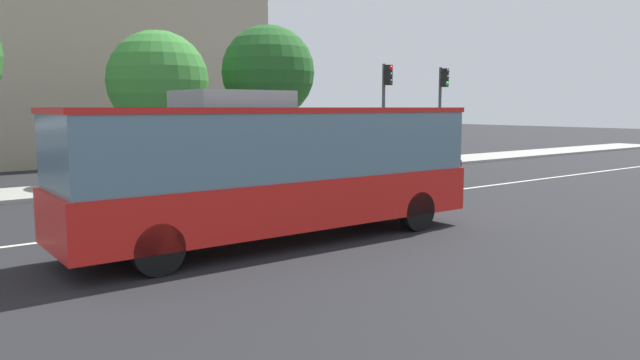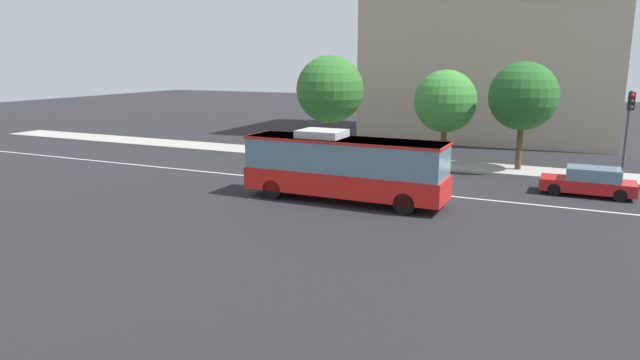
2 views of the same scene
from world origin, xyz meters
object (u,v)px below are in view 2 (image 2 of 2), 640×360
Objects in this scene: transit_bus at (344,165)px; street_tree_kerbside_centre at (330,90)px; street_tree_kerbside_left at (445,101)px; street_tree_kerbside_right at (523,96)px; traffic_light_mid_block at (629,121)px; sedan_red at (589,182)px.

transit_bus is 1.39× the size of street_tree_kerbside_centre.
street_tree_kerbside_left is 0.92× the size of street_tree_kerbside_right.
transit_bus is 16.14m from traffic_light_mid_block.
street_tree_kerbside_centre is (-8.13, -0.45, 0.62)m from street_tree_kerbside_left.
street_tree_kerbside_left is at bearing -108.23° from traffic_light_mid_block.
transit_bus is 1.93× the size of traffic_light_mid_block.
street_tree_kerbside_centre is (-16.92, 5.44, 4.06)m from sedan_red.
transit_bus is at bearing -63.25° from street_tree_kerbside_centre.
transit_bus is 13.80m from street_tree_kerbside_right.
sedan_red is 0.73× the size of street_tree_kerbside_left.
street_tree_kerbside_centre is at bearing 178.72° from street_tree_kerbside_right.
street_tree_kerbside_left is (2.18, 12.25, 2.35)m from transit_bus.
street_tree_kerbside_centre is at bearing -176.83° from street_tree_kerbside_left.
street_tree_kerbside_left is at bearing 3.17° from street_tree_kerbside_centre.
street_tree_kerbside_left is 8.16m from street_tree_kerbside_centre.
street_tree_kerbside_right is at bearing -51.80° from sedan_red.
sedan_red is 0.63× the size of street_tree_kerbside_centre.
street_tree_kerbside_centre reaches higher than traffic_light_mid_block.
street_tree_kerbside_right is at bearing 59.01° from transit_bus.
transit_bus is 12.73m from sedan_red.
transit_bus is 13.55m from street_tree_kerbside_centre.
sedan_red is at bearing -33.82° from street_tree_kerbside_left.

